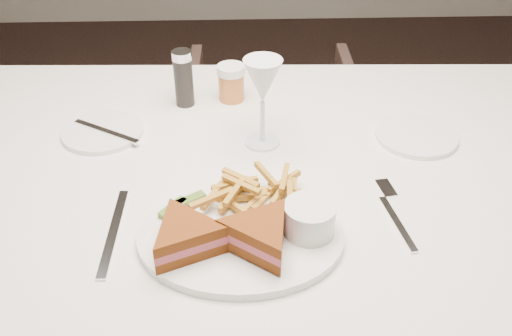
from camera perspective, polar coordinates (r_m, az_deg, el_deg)
name	(u,v)px	position (r m, az deg, el deg)	size (l,w,h in m)	color
table	(255,312)	(1.29, -0.08, -14.25)	(1.36, 0.91, 0.75)	silver
chair_far	(272,135)	(1.99, 1.58, 3.34)	(0.57, 0.53, 0.59)	#49332C
table_setting	(244,181)	(0.95, -1.17, -1.34)	(0.78, 0.62, 0.18)	white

